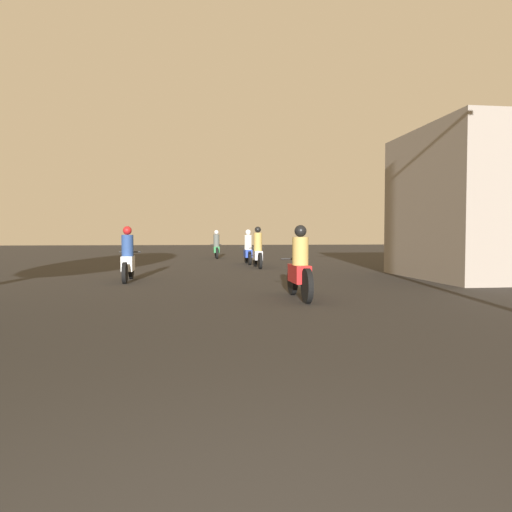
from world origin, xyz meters
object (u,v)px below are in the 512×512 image
(motorcycle_red, at_px, (300,269))
(building_right_near, at_px, (496,204))
(motorcycle_white, at_px, (128,259))
(motorcycle_silver, at_px, (258,251))
(motorcycle_green, at_px, (216,247))
(motorcycle_blue, at_px, (248,250))

(motorcycle_red, relative_size, building_right_near, 0.40)
(building_right_near, bearing_deg, motorcycle_white, 178.21)
(motorcycle_white, distance_m, motorcycle_silver, 6.65)
(motorcycle_white, relative_size, building_right_near, 0.39)
(motorcycle_red, xyz_separation_m, motorcycle_white, (-3.89, 4.33, 0.02))
(motorcycle_white, relative_size, motorcycle_green, 1.03)
(motorcycle_blue, bearing_deg, building_right_near, -57.95)
(motorcycle_green, bearing_deg, motorcycle_blue, -76.31)
(motorcycle_silver, relative_size, building_right_near, 0.40)
(motorcycle_silver, distance_m, building_right_near, 8.53)
(motorcycle_white, xyz_separation_m, motorcycle_blue, (4.21, 7.46, -0.01))
(motorcycle_white, height_order, building_right_near, building_right_near)
(motorcycle_blue, bearing_deg, motorcycle_silver, -95.44)
(motorcycle_silver, height_order, motorcycle_blue, motorcycle_silver)
(motorcycle_red, height_order, motorcycle_blue, motorcycle_blue)
(motorcycle_silver, xyz_separation_m, building_right_near, (6.41, -5.40, 1.55))
(motorcycle_blue, relative_size, motorcycle_green, 0.99)
(motorcycle_red, distance_m, motorcycle_silver, 9.40)
(motorcycle_white, bearing_deg, building_right_near, 6.41)
(building_right_near, bearing_deg, motorcycle_silver, 139.91)
(motorcycle_white, height_order, motorcycle_blue, motorcycle_white)
(motorcycle_white, bearing_deg, motorcycle_green, 84.65)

